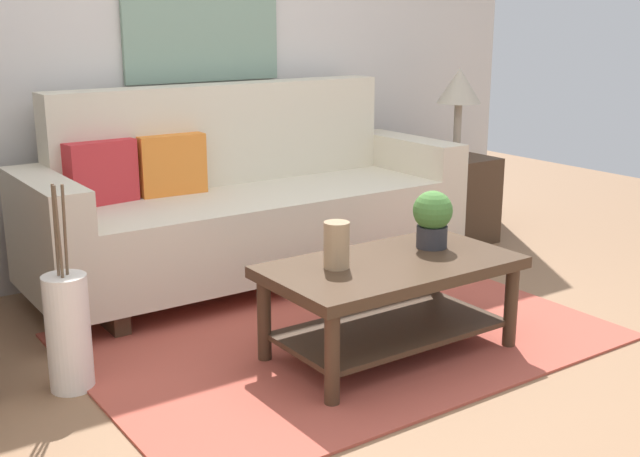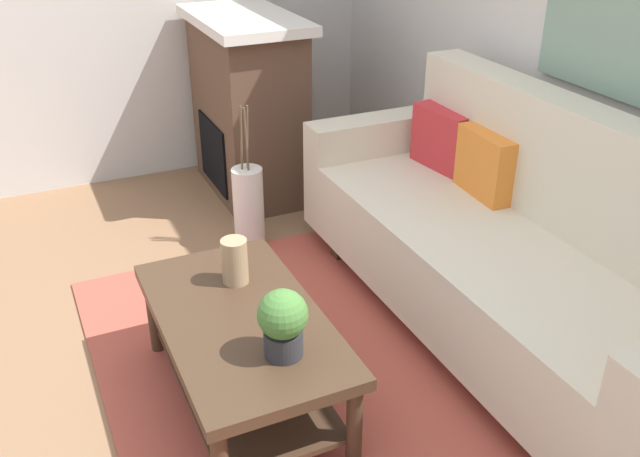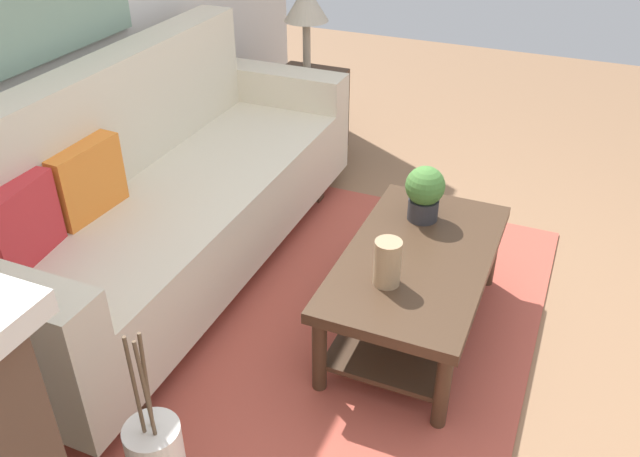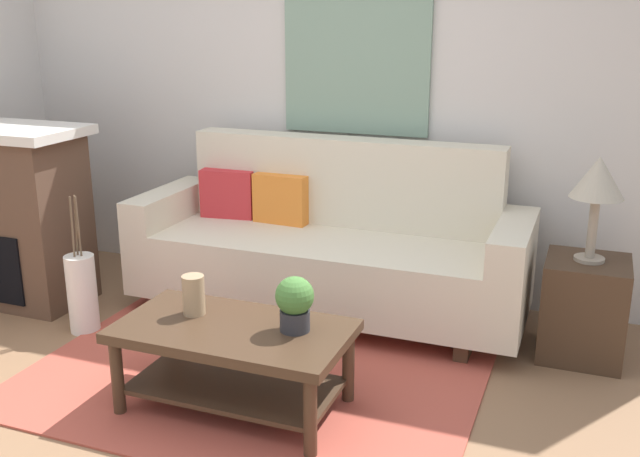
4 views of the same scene
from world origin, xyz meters
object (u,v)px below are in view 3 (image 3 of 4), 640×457
throw_pillow_orange (85,180)px  side_table (307,115)px  coffee_table (416,276)px  table_lamp (306,7)px  couch (168,195)px  throw_pillow_crimson (19,224)px  tabletop_vase (387,263)px  potted_plant_tabletop (425,192)px

throw_pillow_orange → side_table: (1.90, -0.20, -0.40)m
coffee_table → table_lamp: bearing=37.9°
throw_pillow_orange → side_table: throw_pillow_orange is taller
couch → table_lamp: table_lamp is taller
table_lamp → couch: bearing=177.1°
couch → throw_pillow_orange: 0.48m
throw_pillow_crimson → table_lamp: size_ratio=0.63×
throw_pillow_orange → table_lamp: (1.90, -0.20, 0.31)m
side_table → coffee_table: bearing=-142.1°
tabletop_vase → side_table: tabletop_vase is taller
tabletop_vase → side_table: bearing=32.4°
throw_pillow_crimson → couch: bearing=-9.1°
tabletop_vase → potted_plant_tabletop: bearing=-0.1°
throw_pillow_crimson → potted_plant_tabletop: 1.70m
side_table → table_lamp: table_lamp is taller
throw_pillow_orange → side_table: size_ratio=0.64×
coffee_table → side_table: size_ratio=1.96×
throw_pillow_orange → coffee_table: (0.37, -1.40, -0.37)m
throw_pillow_crimson → table_lamp: (2.29, -0.20, 0.31)m
table_lamp → side_table: bearing=0.0°
coffee_table → tabletop_vase: size_ratio=5.59×
coffee_table → tabletop_vase: 0.33m
coffee_table → tabletop_vase: tabletop_vase is taller
couch → tabletop_vase: (-0.26, -1.21, 0.10)m
tabletop_vase → table_lamp: (1.78, 1.13, 0.47)m
throw_pillow_orange → coffee_table: 1.49m
throw_pillow_orange → potted_plant_tabletop: size_ratio=1.37×
tabletop_vase → potted_plant_tabletop: potted_plant_tabletop is taller
table_lamp → throw_pillow_orange: bearing=173.9°
throw_pillow_orange → side_table: bearing=-6.1°
couch → throw_pillow_crimson: (-0.77, 0.12, 0.25)m
couch → side_table: 1.53m
coffee_table → side_table: 1.94m
coffee_table → potted_plant_tabletop: bearing=12.4°
throw_pillow_orange → tabletop_vase: throw_pillow_orange is taller
throw_pillow_orange → couch: bearing=-17.8°
tabletop_vase → table_lamp: 2.16m
couch → coffee_table: (-0.02, -1.27, -0.12)m
coffee_table → tabletop_vase: (-0.24, 0.06, 0.21)m
couch → potted_plant_tabletop: 1.25m
potted_plant_tabletop → couch: bearing=102.7°
throw_pillow_orange → coffee_table: bearing=-75.1°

